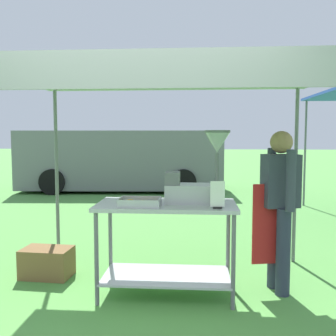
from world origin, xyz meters
TOP-DOWN VIEW (x-y plane):
  - ground_plane at (0.00, 6.00)m, footprint 70.00×70.00m
  - stall_canopy at (0.16, 1.37)m, footprint 3.19×2.12m
  - donut_cart at (0.16, 1.27)m, footprint 1.34×0.68m
  - donut_tray at (-0.07, 1.13)m, footprint 0.39×0.27m
  - donut_fryer at (0.47, 1.33)m, footprint 0.62×0.28m
  - menu_sign at (0.64, 1.04)m, footprint 0.13×0.05m
  - vendor at (1.27, 1.44)m, footprint 0.47×0.54m
  - supply_crate at (-1.20, 1.65)m, footprint 0.56×0.38m
  - van_grey at (-1.66, 8.52)m, footprint 5.69×2.35m

SIDE VIEW (x-z plane):
  - ground_plane at x=0.00m, z-range 0.00..0.00m
  - supply_crate at x=-1.20m, z-range 0.00..0.32m
  - donut_cart at x=0.16m, z-range 0.19..1.10m
  - van_grey at x=-1.66m, z-range 0.03..1.72m
  - vendor at x=1.27m, z-range 0.10..1.71m
  - donut_tray at x=-0.07m, z-range 0.90..0.97m
  - menu_sign at x=0.64m, z-range 0.89..1.14m
  - donut_fryer at x=0.47m, z-range 0.80..1.51m
  - stall_canopy at x=0.16m, z-range 1.01..3.19m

